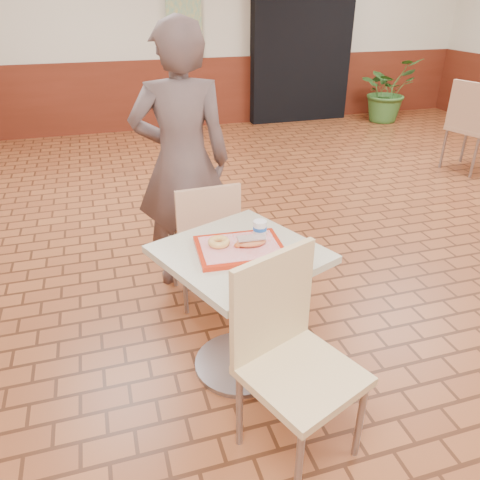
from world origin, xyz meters
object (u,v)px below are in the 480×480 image
object	(u,v)px
chair_main_back	(205,237)
chair_second_left	(471,122)
chair_main_front	(290,351)
customer	(182,163)
main_table	(240,292)
serving_tray	(240,249)
paper_cup	(260,229)
potted_plant	(387,90)
long_john_donut	(250,242)
ring_donut	(219,242)

from	to	relation	value
chair_main_back	chair_second_left	xyz separation A→B (m)	(3.48, 1.70, 0.09)
chair_main_front	customer	distance (m)	1.56
main_table	serving_tray	xyz separation A→B (m)	(0.00, -0.00, 0.25)
chair_main_back	paper_cup	size ratio (longest dim) A/B	9.96
main_table	potted_plant	distance (m)	6.14
long_john_donut	paper_cup	xyz separation A→B (m)	(0.08, 0.08, 0.02)
serving_tray	chair_main_front	bearing A→B (deg)	-83.35
chair_main_front	ring_donut	bearing A→B (deg)	83.94
main_table	chair_main_back	xyz separation A→B (m)	(-0.03, 0.68, -0.02)
long_john_donut	main_table	bearing A→B (deg)	165.65
ring_donut	chair_second_left	distance (m)	4.25
main_table	chair_second_left	xyz separation A→B (m)	(3.45, 2.37, 0.07)
potted_plant	main_table	bearing A→B (deg)	-129.34
serving_tray	chair_second_left	bearing A→B (deg)	34.49
chair_main_back	chair_second_left	world-z (taller)	chair_second_left
serving_tray	chair_second_left	world-z (taller)	chair_second_left
chair_main_front	serving_tray	size ratio (longest dim) A/B	2.25
chair_second_left	chair_main_back	bearing A→B (deg)	100.40
main_table	serving_tray	bearing A→B (deg)	-90.00
main_table	serving_tray	world-z (taller)	serving_tray
chair_main_back	long_john_donut	size ratio (longest dim) A/B	5.28
chair_main_front	customer	xyz separation A→B (m)	(-0.15, 1.51, 0.35)
chair_main_front	long_john_donut	size ratio (longest dim) A/B	5.80
serving_tray	long_john_donut	size ratio (longest dim) A/B	2.58
chair_main_front	long_john_donut	world-z (taller)	chair_main_front
chair_main_front	chair_second_left	world-z (taller)	chair_second_left
paper_cup	chair_second_left	size ratio (longest dim) A/B	0.09
chair_main_front	customer	size ratio (longest dim) A/B	0.54
main_table	customer	xyz separation A→B (m)	(-0.09, 0.99, 0.38)
main_table	chair_second_left	bearing A→B (deg)	34.49
main_table	potted_plant	size ratio (longest dim) A/B	0.76
paper_cup	chair_second_left	xyz separation A→B (m)	(3.33, 2.30, -0.24)
main_table	long_john_donut	xyz separation A→B (m)	(0.05, -0.01, 0.29)
chair_second_left	potted_plant	distance (m)	2.42
main_table	chair_main_front	distance (m)	0.53
chair_main_back	customer	world-z (taller)	customer
chair_second_left	potted_plant	world-z (taller)	chair_second_left
serving_tray	ring_donut	xyz separation A→B (m)	(-0.10, 0.04, 0.03)
paper_cup	chair_main_back	bearing A→B (deg)	104.00
chair_second_left	potted_plant	xyz separation A→B (m)	(0.44, 2.38, -0.08)
chair_main_back	paper_cup	bearing A→B (deg)	101.81
chair_main_front	chair_main_back	bearing A→B (deg)	72.56
chair_main_back	chair_main_front	bearing A→B (deg)	91.94
main_table	ring_donut	size ratio (longest dim) A/B	6.81
main_table	chair_main_front	xyz separation A→B (m)	(0.06, -0.52, 0.03)
chair_main_front	chair_main_back	xyz separation A→B (m)	(-0.09, 1.20, -0.05)
customer	ring_donut	world-z (taller)	customer
ring_donut	potted_plant	distance (m)	6.18
customer	chair_second_left	xyz separation A→B (m)	(3.54, 1.38, -0.32)
customer	chair_second_left	distance (m)	3.82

